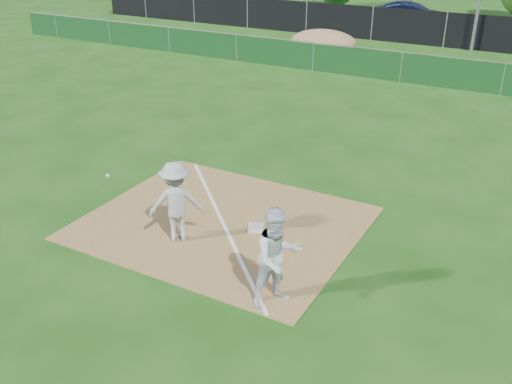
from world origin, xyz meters
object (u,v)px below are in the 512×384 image
(first_base, at_px, (256,228))
(car_mid, at_px, (411,16))
(play_at_first, at_px, (176,202))
(car_left, at_px, (392,16))
(runner, at_px, (277,257))

(first_base, relative_size, car_mid, 0.07)
(play_at_first, xyz_separation_m, car_left, (-3.76, 27.61, -0.22))
(runner, distance_m, car_left, 29.30)
(car_mid, bearing_deg, runner, 177.70)
(first_base, bearing_deg, play_at_first, -137.20)
(car_left, bearing_deg, runner, -152.98)
(play_at_first, bearing_deg, first_base, 42.80)
(play_at_first, xyz_separation_m, car_mid, (-2.52, 27.31, -0.12))
(play_at_first, distance_m, car_mid, 27.43)
(car_left, bearing_deg, car_mid, -89.54)
(first_base, xyz_separation_m, car_left, (-5.02, 26.44, 0.64))
(runner, relative_size, car_mid, 0.40)
(play_at_first, height_order, car_mid, play_at_first)
(first_base, distance_m, play_at_first, 1.93)
(play_at_first, xyz_separation_m, runner, (2.87, -0.93, 0.03))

